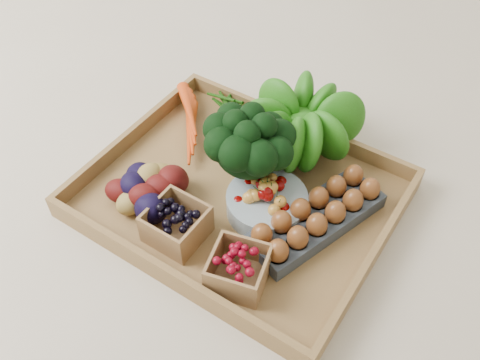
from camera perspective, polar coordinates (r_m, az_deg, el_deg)
The scene contains 10 objects.
ground at distance 1.03m, azimuth 0.00°, elevation -2.25°, with size 4.00×4.00×0.00m, color beige.
tray at distance 1.02m, azimuth 0.00°, elevation -1.98°, with size 0.55×0.45×0.01m, color olive.
carrots at distance 1.14m, azimuth -5.25°, elevation 6.45°, with size 0.18×0.13×0.04m, color #CD3D0E, non-canonical shape.
lettuce at distance 1.06m, azimuth 6.54°, elevation 6.48°, with size 0.15×0.15×0.15m, color #20540D.
broccoli at distance 0.99m, azimuth 0.98°, elevation 2.09°, with size 0.16×0.16×0.13m, color black, non-canonical shape.
cherry_bowl at distance 0.98m, azimuth 2.88°, elevation -2.50°, with size 0.15×0.15×0.04m, color #8C9EA5.
egg_carton at distance 0.97m, azimuth 8.13°, elevation -4.30°, with size 0.09×0.27×0.03m, color #3B424C.
potatoes at distance 0.99m, azimuth -9.90°, elevation -0.54°, with size 0.15×0.15×0.09m, color #3F0B0A, non-canonical shape.
punnet_blackberry at distance 0.94m, azimuth -6.80°, elevation -4.67°, with size 0.09×0.09×0.06m, color black.
punnet_raspberry at distance 0.88m, azimuth -0.16°, elevation -9.48°, with size 0.09×0.09×0.06m, color maroon.
Camera 1 is at (0.36, -0.55, 0.79)m, focal length 40.00 mm.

